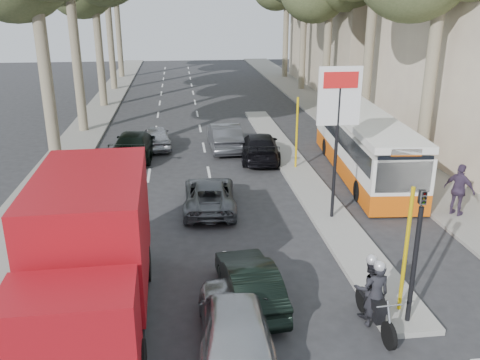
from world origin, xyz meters
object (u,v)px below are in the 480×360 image
at_px(red_truck, 90,252).
at_px(dark_hatchback, 249,282).
at_px(silver_hatchback, 235,321).
at_px(city_bus, 364,143).
at_px(motorcycle, 373,293).

bearing_deg(red_truck, dark_hatchback, 3.51).
xyz_separation_m(silver_hatchback, city_bus, (7.30, 11.86, 0.77)).
bearing_deg(city_bus, red_truck, -131.13).
xyz_separation_m(red_truck, city_bus, (10.64, 10.37, -0.46)).
distance_m(silver_hatchback, motorcycle, 3.53).
xyz_separation_m(dark_hatchback, motorcycle, (2.89, -1.28, 0.25)).
relative_size(red_truck, motorcycle, 3.13).
bearing_deg(motorcycle, silver_hatchback, -174.40).
bearing_deg(city_bus, motorcycle, -104.03).
xyz_separation_m(dark_hatchback, red_truck, (-3.94, -0.34, 1.32)).
relative_size(silver_hatchback, red_truck, 0.60).
bearing_deg(city_bus, dark_hatchback, -119.14).
relative_size(red_truck, city_bus, 0.64).
bearing_deg(silver_hatchback, city_bus, -119.20).
distance_m(red_truck, motorcycle, 6.97).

